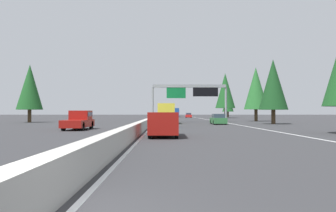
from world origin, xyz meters
The scene contains 18 objects.
ground_plane centered at (60.00, 0.00, 0.00)m, with size 320.00×320.00×0.00m, color #2D2D30.
median_barrier centered at (80.00, 0.30, 0.45)m, with size 180.00×0.56×0.90m, color #ADAAA3.
shoulder_stripe_right centered at (70.00, -11.52, 0.01)m, with size 160.00×0.16×0.01m, color silver.
shoulder_stripe_median centered at (70.00, -0.25, 0.01)m, with size 160.00×0.16×0.01m, color silver.
sign_gantry_overhead centered at (50.32, -6.04, 5.05)m, with size 0.50×12.68×6.34m.
minivan_far_center centered at (17.79, -1.71, 0.95)m, with size 5.00×1.95×1.69m.
sedan_distant_a centered at (32.32, -1.99, 0.68)m, with size 4.40×1.80×1.47m.
box_truck_distant_b centered at (44.96, -1.96, 1.61)m, with size 8.50×2.40×2.95m.
bus_mid_right centered at (113.53, -5.29, 1.72)m, with size 11.50×2.55×3.10m.
sedan_near_right centered at (41.05, -9.24, 0.68)m, with size 4.40×1.80×1.47m.
pickup_mid_center centered at (102.81, -1.77, 0.91)m, with size 5.60×2.00×1.86m.
sedan_far_left centered at (97.22, -8.95, 0.68)m, with size 4.40×1.80×1.47m.
oncoming_near centered at (27.43, 6.64, 0.91)m, with size 5.60×2.00×1.86m.
conifer_right_near centered at (42.27, -17.37, 5.67)m, with size 4.11×4.11×9.34m.
conifer_right_mid centered at (57.00, -18.90, 6.18)m, with size 4.48×4.48×10.17m.
conifer_right_far centered at (92.50, -19.53, 8.06)m, with size 5.83×5.83×13.25m.
conifer_right_distant centered at (106.60, -22.98, 5.22)m, with size 3.78×3.78×8.59m.
conifer_left_near centered at (50.25, 20.85, 5.89)m, with size 4.27×4.27×9.70m.
Camera 1 is at (-5.27, -1.86, 1.70)m, focal length 35.49 mm.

